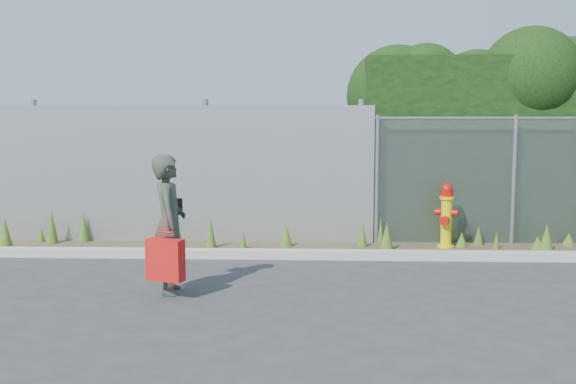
# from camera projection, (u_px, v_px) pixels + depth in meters

# --- Properties ---
(ground) EXTENTS (80.00, 80.00, 0.00)m
(ground) POSITION_uv_depth(u_px,v_px,m) (309.00, 292.00, 7.36)
(ground) COLOR #333335
(ground) RESTS_ON ground
(curb) EXTENTS (16.00, 0.22, 0.12)m
(curb) POSITION_uv_depth(u_px,v_px,m) (310.00, 254.00, 9.14)
(curb) COLOR #ACA59B
(curb) RESTS_ON ground
(weed_strip) EXTENTS (16.00, 1.32, 0.55)m
(weed_strip) POSITION_uv_depth(u_px,v_px,m) (262.00, 239.00, 9.89)
(weed_strip) COLOR #443927
(weed_strip) RESTS_ON ground
(corrugated_fence) EXTENTS (8.50, 0.21, 2.30)m
(corrugated_fence) POSITION_uv_depth(u_px,v_px,m) (110.00, 174.00, 10.35)
(corrugated_fence) COLOR #ABAEB2
(corrugated_fence) RESTS_ON ground
(hedge) EXTENTS (7.58, 2.11, 3.76)m
(hedge) POSITION_uv_depth(u_px,v_px,m) (564.00, 115.00, 10.98)
(hedge) COLOR black
(hedge) RESTS_ON ground
(fire_hydrant) EXTENTS (0.35, 0.31, 1.03)m
(fire_hydrant) POSITION_uv_depth(u_px,v_px,m) (446.00, 217.00, 9.79)
(fire_hydrant) COLOR yellow
(fire_hydrant) RESTS_ON ground
(woman) EXTENTS (0.48, 0.64, 1.58)m
(woman) POSITION_uv_depth(u_px,v_px,m) (169.00, 224.00, 7.26)
(woman) COLOR #0F6047
(woman) RESTS_ON ground
(red_tote_bag) EXTENTS (0.42, 0.15, 0.55)m
(red_tote_bag) POSITION_uv_depth(u_px,v_px,m) (165.00, 260.00, 7.02)
(red_tote_bag) COLOR red
(black_shoulder_bag) EXTENTS (0.22, 0.09, 0.17)m
(black_shoulder_bag) POSITION_uv_depth(u_px,v_px,m) (172.00, 205.00, 7.47)
(black_shoulder_bag) COLOR black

